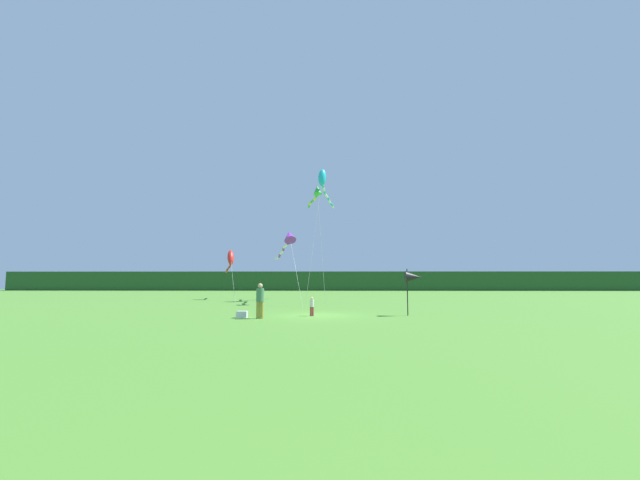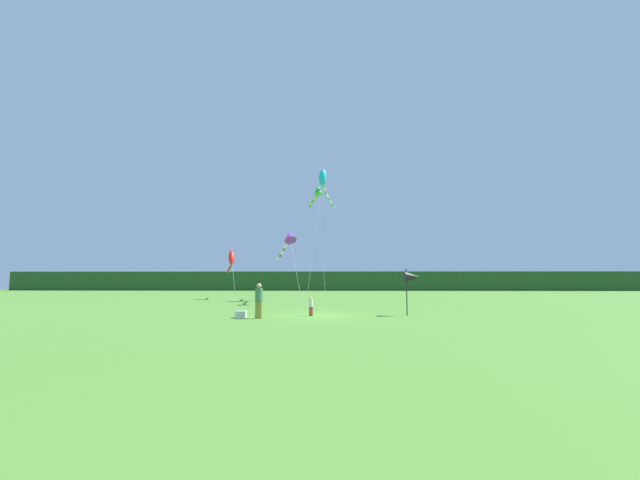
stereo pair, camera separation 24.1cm
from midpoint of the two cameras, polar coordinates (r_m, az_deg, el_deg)
ground_plane at (r=23.17m, az=-0.59°, el=-10.74°), size 120.00×120.00×0.00m
distant_treeline at (r=68.06m, az=0.52°, el=-5.88°), size 108.00×2.63×3.19m
person_adult at (r=21.61m, az=-8.89°, el=-8.31°), size 0.41×0.41×1.85m
person_child at (r=22.81m, az=-1.48°, el=-9.32°), size 0.23×0.23×1.06m
cooler_box at (r=22.21m, az=-11.42°, el=-10.40°), size 0.57×0.44×0.36m
banner_flag_pole at (r=23.56m, az=12.88°, el=-5.25°), size 0.90×0.70×2.66m
kite_green at (r=39.14m, az=-0.67°, el=6.89°), size 1.85×5.80×11.21m
kite_red at (r=41.22m, az=-12.87°, el=-2.69°), size 3.01×8.15×5.11m
kite_purple at (r=33.32m, az=-4.78°, el=0.17°), size 3.22×8.66×6.26m
kite_cyan at (r=39.23m, az=0.28°, el=8.38°), size 2.59×9.21×12.69m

